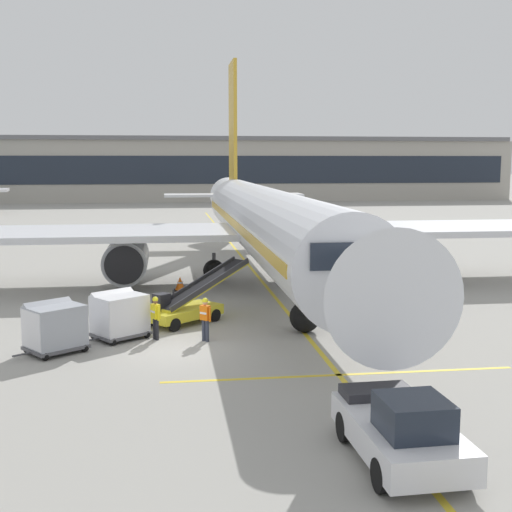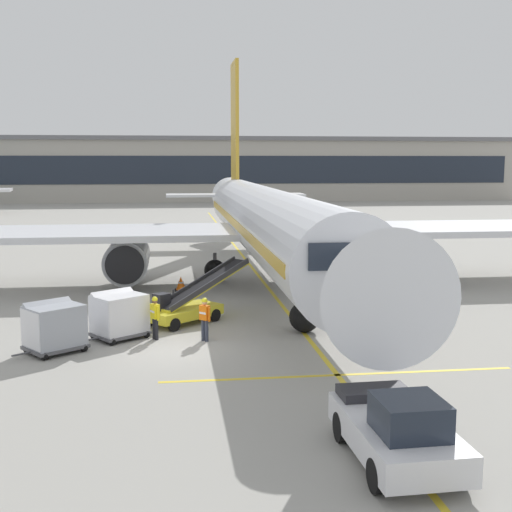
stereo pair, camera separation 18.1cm
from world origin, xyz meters
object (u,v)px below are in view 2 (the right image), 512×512
at_px(ground_crew_by_loader, 205,316).
at_px(safety_cone_engine_keepout, 181,284).
at_px(ground_crew_by_carts, 155,315).
at_px(baggage_cart_second, 54,326).
at_px(pushback_tug, 398,430).
at_px(parked_airplane, 266,222).
at_px(baggage_cart_lead, 119,314).
at_px(belt_loader, 188,304).

distance_m(ground_crew_by_loader, safety_cone_engine_keepout, 10.79).
distance_m(ground_crew_by_loader, ground_crew_by_carts, 2.01).
height_order(baggage_cart_second, ground_crew_by_loader, baggage_cart_second).
bearing_deg(pushback_tug, parked_airplane, 89.18).
distance_m(parked_airplane, baggage_cart_lead, 14.08).
bearing_deg(parked_airplane, pushback_tug, -90.82).
height_order(baggage_cart_lead, ground_crew_by_loader, baggage_cart_lead).
bearing_deg(pushback_tug, ground_crew_by_carts, 115.76).
relative_size(ground_crew_by_loader, ground_crew_by_carts, 1.00).
height_order(ground_crew_by_loader, safety_cone_engine_keepout, ground_crew_by_loader).
bearing_deg(baggage_cart_lead, belt_loader, 40.18).
height_order(pushback_tug, safety_cone_engine_keepout, pushback_tug).
bearing_deg(belt_loader, baggage_cart_second, -141.10).
distance_m(belt_loader, ground_crew_by_carts, 3.10).
height_order(baggage_cart_second, ground_crew_by_carts, baggage_cart_second).
distance_m(baggage_cart_lead, ground_crew_by_carts, 1.50).
relative_size(baggage_cart_lead, safety_cone_engine_keepout, 3.42).
xyz_separation_m(baggage_cart_lead, pushback_tug, (7.27, -12.45, -0.17)).
relative_size(baggage_cart_second, pushback_tug, 0.60).
bearing_deg(baggage_cart_second, belt_loader, 38.90).
bearing_deg(belt_loader, parked_airplane, 62.45).
distance_m(parked_airplane, ground_crew_by_carts, 13.68).
bearing_deg(baggage_cart_second, safety_cone_engine_keepout, 66.99).
bearing_deg(parked_airplane, baggage_cart_lead, -123.37).
xyz_separation_m(baggage_cart_second, ground_crew_by_carts, (3.70, 1.34, -0.00)).
relative_size(belt_loader, baggage_cart_lead, 1.87).
height_order(ground_crew_by_loader, ground_crew_by_carts, same).
height_order(pushback_tug, ground_crew_by_loader, pushback_tug).
relative_size(parked_airplane, belt_loader, 9.19).
relative_size(belt_loader, ground_crew_by_carts, 2.85).
bearing_deg(parked_airplane, safety_cone_engine_keepout, -161.07).
distance_m(pushback_tug, safety_cone_engine_keepout, 22.79).
distance_m(ground_crew_by_carts, safety_cone_engine_keepout, 10.33).
bearing_deg(baggage_cart_lead, pushback_tug, -59.70).
bearing_deg(pushback_tug, baggage_cart_lead, 120.30).
relative_size(ground_crew_by_carts, safety_cone_engine_keepout, 2.25).
bearing_deg(baggage_cart_second, baggage_cart_lead, 37.24).
xyz_separation_m(parked_airplane, pushback_tug, (-0.34, -24.02, -2.71)).
bearing_deg(ground_crew_by_carts, baggage_cart_second, -160.13).
xyz_separation_m(belt_loader, pushback_tug, (4.44, -14.84, 0.02)).
bearing_deg(parked_airplane, ground_crew_by_carts, -117.33).
xyz_separation_m(pushback_tug, ground_crew_by_loader, (-3.88, 11.57, 0.17)).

